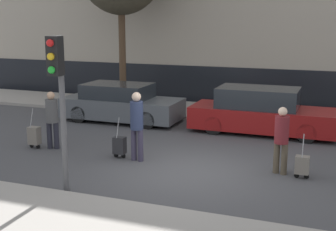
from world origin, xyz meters
The scene contains 11 objects.
ground_plane centered at (0.00, 0.00, 0.00)m, with size 80.00×80.00×0.00m, color #424244.
sidewalk_far centered at (0.00, 7.00, 0.06)m, with size 28.00×3.00×0.12m.
parked_car_0 centered at (-4.15, 4.49, 0.64)m, with size 4.30×1.78×1.36m.
parked_car_1 centered at (0.93, 4.51, 0.69)m, with size 4.67×1.71×1.49m.
pedestrian_left centered at (-4.35, 0.51, 0.94)m, with size 0.34×0.34×1.66m.
trolley_left centered at (-4.87, 0.35, 0.37)m, with size 0.34×0.29×1.17m.
pedestrian_center centered at (-1.60, 0.33, 1.05)m, with size 0.35×0.34×1.83m.
trolley_center centered at (-2.15, 0.38, 0.34)m, with size 0.34×0.29×1.11m.
pedestrian_right centered at (2.07, 0.60, 0.93)m, with size 0.34×0.34×1.65m.
trolley_right centered at (2.60, 0.44, 0.33)m, with size 0.34×0.29×1.08m.
traffic_light centered at (-2.12, -2.37, 2.41)m, with size 0.28×0.47×3.36m.
Camera 1 is at (3.40, -10.47, 3.75)m, focal length 50.00 mm.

